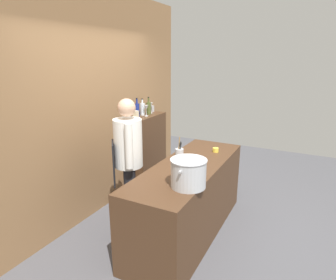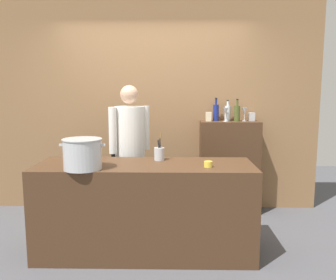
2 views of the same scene
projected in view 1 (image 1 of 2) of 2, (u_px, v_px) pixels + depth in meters
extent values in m
plane|color=#4C4C51|center=(187.00, 232.00, 3.64)|extent=(8.00, 8.00, 0.00)
cube|color=olive|center=(93.00, 105.00, 3.84)|extent=(4.40, 0.10, 3.00)
cube|color=#472D1C|center=(188.00, 199.00, 3.51)|extent=(2.10, 0.70, 0.90)
cube|color=#472D1C|center=(147.00, 151.00, 4.85)|extent=(0.76, 0.32, 1.21)
cylinder|color=black|center=(130.00, 194.00, 3.73)|extent=(0.14, 0.14, 0.84)
cylinder|color=black|center=(131.00, 201.00, 3.54)|extent=(0.14, 0.14, 0.84)
cylinder|color=white|center=(128.00, 143.00, 3.44)|extent=(0.34, 0.34, 0.58)
cube|color=black|center=(114.00, 163.00, 3.47)|extent=(0.25, 0.20, 0.52)
cylinder|color=white|center=(127.00, 136.00, 3.63)|extent=(0.09, 0.09, 0.52)
cylinder|color=white|center=(129.00, 146.00, 3.22)|extent=(0.09, 0.09, 0.52)
sphere|color=tan|center=(127.00, 108.00, 3.32)|extent=(0.21, 0.21, 0.21)
cylinder|color=#B7BABF|center=(188.00, 173.00, 2.79)|extent=(0.34, 0.34, 0.27)
cylinder|color=#B7BABF|center=(189.00, 160.00, 2.75)|extent=(0.36, 0.36, 0.01)
cube|color=#B7BABF|center=(180.00, 172.00, 2.60)|extent=(0.04, 0.02, 0.02)
cube|color=#B7BABF|center=(196.00, 159.00, 2.93)|extent=(0.04, 0.02, 0.02)
cylinder|color=#B7BABF|center=(179.00, 154.00, 3.57)|extent=(0.10, 0.10, 0.13)
cylinder|color=#262626|center=(180.00, 150.00, 3.56)|extent=(0.02, 0.04, 0.20)
cylinder|color=#262626|center=(180.00, 150.00, 3.54)|extent=(0.02, 0.02, 0.19)
cylinder|color=#262626|center=(180.00, 149.00, 3.56)|extent=(0.02, 0.03, 0.21)
cylinder|color=olive|center=(179.00, 147.00, 3.54)|extent=(0.05, 0.02, 0.26)
cylinder|color=yellow|center=(216.00, 150.00, 3.84)|extent=(0.08, 0.08, 0.06)
cylinder|color=navy|center=(137.00, 110.00, 4.53)|extent=(0.08, 0.08, 0.21)
cylinder|color=navy|center=(137.00, 101.00, 4.49)|extent=(0.03, 0.03, 0.08)
cylinder|color=black|center=(137.00, 98.00, 4.48)|extent=(0.03, 0.03, 0.01)
cylinder|color=silver|center=(142.00, 109.00, 4.66)|extent=(0.08, 0.08, 0.19)
cylinder|color=silver|center=(142.00, 101.00, 4.62)|extent=(0.03, 0.03, 0.06)
cylinder|color=black|center=(142.00, 99.00, 4.61)|extent=(0.03, 0.03, 0.01)
cylinder|color=#475123|center=(149.00, 108.00, 4.73)|extent=(0.07, 0.07, 0.20)
cylinder|color=#475123|center=(149.00, 100.00, 4.69)|extent=(0.03, 0.03, 0.07)
cylinder|color=black|center=(148.00, 97.00, 4.68)|extent=(0.03, 0.03, 0.01)
cylinder|color=silver|center=(151.00, 113.00, 4.85)|extent=(0.06, 0.06, 0.01)
cylinder|color=silver|center=(151.00, 110.00, 4.84)|extent=(0.01, 0.01, 0.08)
cone|color=silver|center=(151.00, 105.00, 4.82)|extent=(0.07, 0.07, 0.09)
cylinder|color=silver|center=(146.00, 116.00, 4.61)|extent=(0.06, 0.06, 0.01)
cylinder|color=silver|center=(146.00, 113.00, 4.59)|extent=(0.01, 0.01, 0.09)
cone|color=silver|center=(146.00, 108.00, 4.57)|extent=(0.07, 0.07, 0.08)
cube|color=#B2B2B7|center=(151.00, 109.00, 4.95)|extent=(0.08, 0.08, 0.11)
cube|color=beige|center=(136.00, 114.00, 4.44)|extent=(0.07, 0.07, 0.12)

